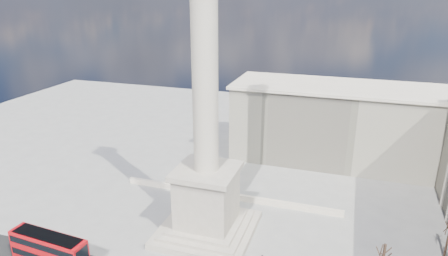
% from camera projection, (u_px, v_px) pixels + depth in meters
% --- Properties ---
extents(ground, '(180.00, 180.00, 0.00)m').
position_uv_depth(ground, '(195.00, 251.00, 57.39)').
color(ground, gray).
rests_on(ground, ground).
extents(nelsons_column, '(14.00, 14.00, 49.85)m').
position_uv_depth(nelsons_column, '(206.00, 155.00, 57.58)').
color(nelsons_column, '#ADA290').
rests_on(nelsons_column, ground).
extents(balustrade_wall, '(40.00, 0.60, 1.10)m').
position_uv_depth(balustrade_wall, '(229.00, 196.00, 71.55)').
color(balustrade_wall, beige).
rests_on(balustrade_wall, ground).
extents(building_northeast, '(51.00, 17.00, 16.60)m').
position_uv_depth(building_northeast, '(352.00, 125.00, 84.64)').
color(building_northeast, '#BEB79C').
rests_on(building_northeast, ground).
extents(red_bus_a, '(11.59, 3.48, 4.63)m').
position_uv_depth(red_bus_a, '(50.00, 249.00, 53.82)').
color(red_bus_a, '#B6090F').
rests_on(red_bus_a, ground).
extents(bare_tree_near, '(1.95, 1.95, 8.51)m').
position_uv_depth(bare_tree_near, '(384.00, 255.00, 45.99)').
color(bare_tree_near, '#332319').
rests_on(bare_tree_near, ground).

